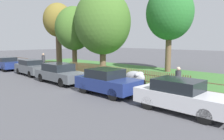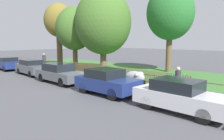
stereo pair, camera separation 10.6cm
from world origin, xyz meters
name	(u,v)px [view 1 (the left image)]	position (x,y,z in m)	size (l,w,h in m)	color
ground_plane	(92,85)	(0.00, 0.00, 0.00)	(120.00, 120.00, 0.00)	#4C4C51
kerb_stone	(93,84)	(0.00, 0.10, 0.06)	(41.05, 0.20, 0.12)	#9E998E
grass_strip	(150,74)	(0.00, 7.24, 0.01)	(41.05, 9.53, 0.01)	#3D7033
park_fence	(116,73)	(0.00, 2.49, 0.55)	(41.05, 0.05, 1.09)	brown
parked_car_silver_hatchback	(7,63)	(-12.73, -1.31, 0.71)	(4.04, 1.91, 1.38)	navy
parked_car_black_saloon	(32,67)	(-7.43, -1.03, 0.72)	(4.26, 1.80, 1.41)	#51565B
parked_car_navy_estate	(60,73)	(-2.30, -1.24, 0.74)	(4.54, 1.87, 1.46)	#51565B
parked_car_red_compact	(107,81)	(2.76, -1.15, 0.77)	(3.97, 2.01, 1.50)	navy
parked_car_white_van	(181,96)	(7.48, -1.12, 0.74)	(4.23, 1.72, 1.47)	silver
covered_motorcycle	(135,77)	(2.62, 1.72, 0.66)	(1.83, 0.89, 1.08)	black
tree_nearest_kerb	(58,21)	(-11.12, 4.18, 5.43)	(3.46, 3.46, 7.55)	brown
tree_behind_motorcycle	(74,29)	(-7.67, 4.00, 4.42)	(4.05, 4.05, 6.79)	brown
tree_mid_park	(103,22)	(-4.13, 4.91, 4.95)	(5.57, 5.57, 8.17)	brown
tree_far_left	(170,13)	(0.42, 9.75, 5.83)	(4.67, 4.67, 8.56)	brown
pedestrian_near_fence	(178,79)	(5.91, 1.56, 0.95)	(0.47, 0.47, 1.67)	black
pedestrian_by_lamp	(43,60)	(-10.02, 1.54, 1.01)	(0.51, 0.51, 1.79)	black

